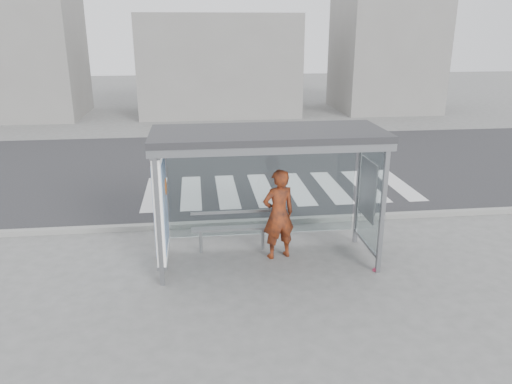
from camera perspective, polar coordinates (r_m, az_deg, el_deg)
ground at (r=9.93m, az=1.30°, el=-7.92°), size 80.00×80.00×0.00m
road at (r=16.46m, az=-2.18°, el=2.91°), size 30.00×10.00×0.01m
curb at (r=11.68m, az=-0.06°, el=-3.44°), size 30.00×0.18×0.12m
crosswalk at (r=14.20m, az=2.71°, el=0.34°), size 7.55×3.00×0.00m
bus_shelter at (r=9.24m, az=-0.94°, el=3.21°), size 4.25×1.65×2.62m
building_left at (r=28.22m, az=-25.71°, el=13.84°), size 6.00×5.00×6.00m
building_center at (r=26.90m, az=-4.31°, el=14.33°), size 8.00×5.00×5.00m
building_right at (r=28.73m, az=14.63°, el=16.07°), size 5.00×5.00×7.00m
person at (r=9.77m, az=2.59°, el=-2.56°), size 0.75×0.59×1.82m
bench at (r=10.19m, az=-2.78°, el=-4.10°), size 1.64×0.21×0.85m
soda_can at (r=9.83m, az=13.50°, el=-8.54°), size 0.14×0.15×0.07m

